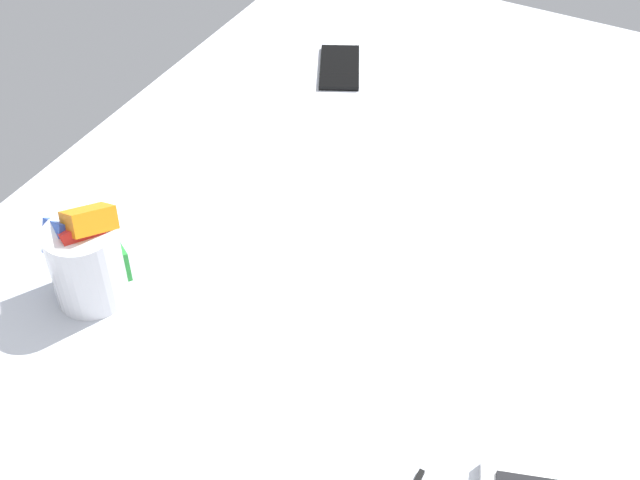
{
  "coord_description": "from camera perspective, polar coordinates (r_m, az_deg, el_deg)",
  "views": [
    {
      "loc": [
        63.75,
        14.06,
        96.17
      ],
      "look_at": [
        -5.5,
        -22.72,
        24.0
      ],
      "focal_mm": 47.4,
      "sensor_mm": 36.0,
      "label": 1
    }
  ],
  "objects": [
    {
      "name": "bed_mattress",
      "position": [
        1.09,
        9.43,
        -11.41
      ],
      "size": [
        180.0,
        140.0,
        18.0
      ],
      "primitive_type": "cube",
      "color": "#B7BCC6",
      "rests_on": "ground"
    },
    {
      "name": "cell_phone",
      "position": [
        1.51,
        1.33,
        11.58
      ],
      "size": [
        15.56,
        12.22,
        0.8
      ],
      "primitive_type": "cube",
      "rotation": [
        0.0,
        0.0,
        2.02
      ],
      "color": "black",
      "rests_on": "bed_mattress"
    },
    {
      "name": "snack_cup",
      "position": [
        1.08,
        -15.49,
        -1.19
      ],
      "size": [
        10.63,
        10.91,
        14.53
      ],
      "color": "silver",
      "rests_on": "bed_mattress"
    }
  ]
}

